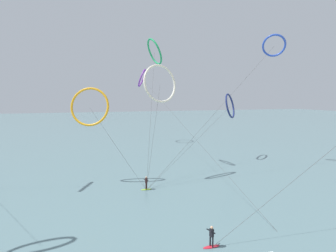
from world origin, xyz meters
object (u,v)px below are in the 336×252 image
object	(u,v)px
surfer_crimson	(211,238)
kite_cobalt	(274,46)
kite_ivory	(160,84)
kite_amber	(90,107)
kite_violet	(142,78)
kite_emerald	(155,52)
kite_navy	(230,106)
surfer_lime	(146,184)

from	to	relation	value
surfer_crimson	kite_cobalt	bearing A→B (deg)	116.78
surfer_crimson	kite_ivory	xyz separation A→B (m)	(1.10, 17.84, 12.66)
kite_amber	kite_violet	bearing A→B (deg)	87.08
kite_violet	kite_emerald	xyz separation A→B (m)	(-2.81, -22.74, 2.55)
surfer_crimson	kite_violet	bearing A→B (deg)	157.95
kite_emerald	kite_navy	xyz separation A→B (m)	(14.58, 0.38, -8.99)
surfer_lime	kite_ivory	distance (m)	13.66
kite_emerald	kite_violet	bearing A→B (deg)	-11.34
surfer_crimson	kite_cobalt	world-z (taller)	kite_cobalt
kite_violet	surfer_lime	bearing A→B (deg)	7.69
surfer_crimson	kite_navy	world-z (taller)	kite_navy
surfer_lime	kite_cobalt	distance (m)	31.29
kite_cobalt	kite_navy	size ratio (longest dim) A/B	1.24
kite_amber	kite_navy	xyz separation A→B (m)	(25.11, 6.52, -0.33)
surfer_crimson	kite_ivory	distance (m)	21.91
kite_ivory	kite_emerald	distance (m)	9.07
kite_violet	kite_cobalt	distance (m)	32.45
kite_cobalt	kite_emerald	world-z (taller)	kite_cobalt
kite_cobalt	surfer_lime	bearing A→B (deg)	49.64
kite_violet	kite_emerald	distance (m)	23.06
surfer_crimson	kite_navy	xyz separation A→B (m)	(16.79, 25.33, 9.19)
kite_ivory	kite_violet	world-z (taller)	kite_violet
kite_ivory	kite_emerald	xyz separation A→B (m)	(1.12, 7.11, 5.52)
kite_emerald	kite_amber	world-z (taller)	kite_emerald
kite_ivory	kite_navy	distance (m)	17.73
surfer_crimson	kite_navy	bearing A→B (deg)	130.43
kite_violet	kite_navy	bearing A→B (deg)	47.03
kite_ivory	kite_cobalt	distance (m)	21.83
kite_cobalt	kite_navy	distance (m)	12.50
kite_violet	kite_ivory	bearing A→B (deg)	11.78
kite_ivory	kite_violet	bearing A→B (deg)	63.59
kite_ivory	kite_navy	size ratio (longest dim) A/B	0.77
surfer_lime	kite_ivory	size ratio (longest dim) A/B	0.11
kite_amber	kite_ivory	bearing A→B (deg)	15.97
kite_emerald	kite_amber	bearing A→B (deg)	115.96
surfer_lime	kite_navy	size ratio (longest dim) A/B	0.08
kite_violet	kite_navy	world-z (taller)	kite_violet
surfer_lime	kite_violet	bearing A→B (deg)	-158.50
surfer_crimson	kite_cobalt	distance (m)	35.42
kite_violet	kite_amber	distance (m)	32.39
surfer_crimson	kite_violet	distance (m)	50.44
surfer_lime	kite_ivory	bearing A→B (deg)	176.78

